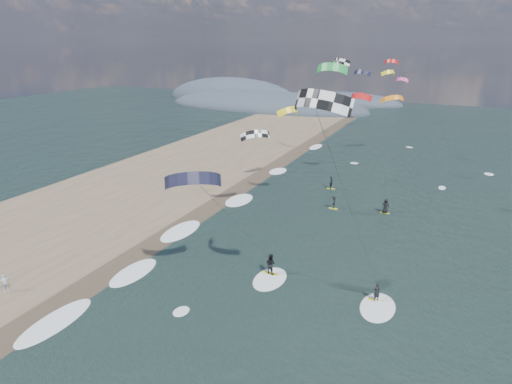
% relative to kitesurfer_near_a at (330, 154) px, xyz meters
% --- Properties ---
extents(ground, '(260.00, 260.00, 0.00)m').
position_rel_kitesurfer_near_a_xyz_m(ground, '(-6.95, -5.91, -12.66)').
color(ground, black).
rests_on(ground, ground).
extents(sand_strip, '(26.00, 240.00, 0.00)m').
position_rel_kitesurfer_near_a_xyz_m(sand_strip, '(-30.95, 4.09, -12.66)').
color(sand_strip, brown).
rests_on(sand_strip, ground).
extents(wet_sand_strip, '(3.00, 240.00, 0.00)m').
position_rel_kitesurfer_near_a_xyz_m(wet_sand_strip, '(-18.95, 4.09, -12.65)').
color(wet_sand_strip, '#382D23').
rests_on(wet_sand_strip, ground).
extents(coastal_hills, '(80.00, 41.00, 15.00)m').
position_rel_kitesurfer_near_a_xyz_m(coastal_hills, '(-51.79, 101.95, -12.66)').
color(coastal_hills, '#3D4756').
rests_on(coastal_hills, ground).
extents(kitesurfer_near_a, '(7.64, 8.67, 17.05)m').
position_rel_kitesurfer_near_a_xyz_m(kitesurfer_near_a, '(0.00, 0.00, 0.00)').
color(kitesurfer_near_a, gold).
rests_on(kitesurfer_near_a, ground).
extents(kitesurfer_near_b, '(7.27, 9.21, 11.34)m').
position_rel_kitesurfer_near_a_xyz_m(kitesurfer_near_b, '(-8.47, 0.71, -5.45)').
color(kitesurfer_near_b, gold).
rests_on(kitesurfer_near_b, ground).
extents(far_kitesurfers, '(9.32, 7.87, 1.82)m').
position_rel_kitesurfer_near_a_xyz_m(far_kitesurfers, '(-3.70, 24.51, -11.80)').
color(far_kitesurfers, gold).
rests_on(far_kitesurfers, ground).
extents(bg_kite_field, '(13.23, 66.82, 8.21)m').
position_rel_kitesurfer_near_a_xyz_m(bg_kite_field, '(-8.41, 47.57, 0.10)').
color(bg_kite_field, red).
rests_on(bg_kite_field, ground).
extents(shoreline_surf, '(2.40, 79.40, 0.11)m').
position_rel_kitesurfer_near_a_xyz_m(shoreline_surf, '(-17.75, 8.84, -12.66)').
color(shoreline_surf, white).
rests_on(shoreline_surf, ground).
extents(beach_walker, '(0.82, 0.98, 1.57)m').
position_rel_kitesurfer_near_a_xyz_m(beach_walker, '(-24.39, -6.76, -11.87)').
color(beach_walker, white).
rests_on(beach_walker, ground).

